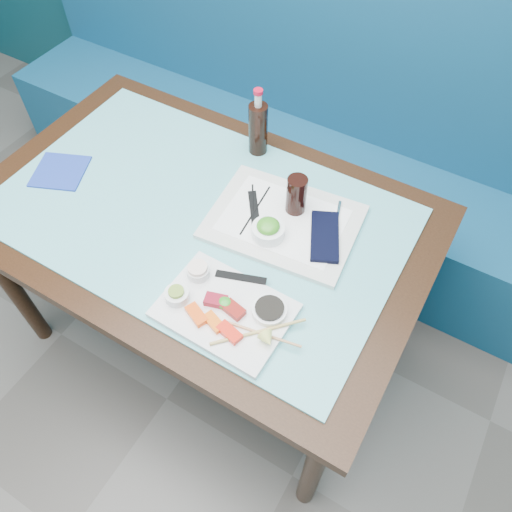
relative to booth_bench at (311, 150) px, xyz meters
The scene contains 34 objects.
booth_bench is the anchor object (origin of this frame).
dining_table 0.89m from the booth_bench, 90.00° to the right, with size 1.40×0.90×0.75m.
glass_top 0.92m from the booth_bench, 90.00° to the right, with size 1.22×0.76×0.01m, color #5BB0B6.
sashimi_plate 1.19m from the booth_bench, 76.67° to the right, with size 0.33×0.24×0.02m, color silver.
salmon_left 1.23m from the booth_bench, 79.70° to the right, with size 0.07×0.03×0.02m, color #F64A09.
salmon_mid 1.24m from the booth_bench, 77.24° to the right, with size 0.06×0.03×0.01m, color #FF5F0A.
salmon_right 1.25m from the booth_bench, 74.94° to the right, with size 0.07×0.03×0.02m, color red.
tuna_left 1.18m from the booth_bench, 78.12° to the right, with size 0.06×0.04×0.02m, color maroon.
tuna_right 1.19m from the booth_bench, 75.37° to the right, with size 0.06×0.04×0.02m, color maroon.
seaweed_garnish 1.18m from the booth_bench, 76.81° to the right, with size 0.04×0.04×0.02m, color #279121.
ramekin_wasabi 1.21m from the booth_bench, 83.25° to the right, with size 0.06×0.06×0.03m, color silver.
wasabi_fill 1.21m from the booth_bench, 83.25° to the right, with size 0.04×0.04×0.01m, color olive.
ramekin_ginger 1.12m from the booth_bench, 82.40° to the right, with size 0.06×0.06×0.03m, color silver.
ginger_fill 1.13m from the booth_bench, 82.40° to the right, with size 0.05×0.05×0.01m, color #F2D6C7.
soy_dish 1.18m from the booth_bench, 70.75° to the right, with size 0.09×0.09×0.02m, color white.
soy_fill 1.18m from the booth_bench, 70.75° to the right, with size 0.08×0.08×0.01m, color black.
lemon_wedge 1.26m from the booth_bench, 70.20° to the right, with size 0.04×0.04×0.03m, color #F3F775.
chopstick_sleeve 1.09m from the booth_bench, 76.13° to the right, with size 0.14×0.02×0.00m, color black.
wooden_chopstick_a 1.23m from the booth_bench, 71.57° to the right, with size 0.01×0.01×0.25m, color tan.
wooden_chopstick_b 1.24m from the booth_bench, 71.11° to the right, with size 0.01×0.01×0.21m, color tan.
serving_tray 0.87m from the booth_bench, 71.93° to the right, with size 0.43×0.32×0.02m, color silver.
paper_placemat 0.88m from the booth_bench, 71.93° to the right, with size 0.35×0.25×0.00m, color white.
seaweed_bowl 0.95m from the booth_bench, 74.14° to the right, with size 0.10×0.10×0.04m, color white.
seaweed_salad 0.96m from the booth_bench, 74.14° to the right, with size 0.07×0.07×0.03m, color #398D20.
cola_glass 0.87m from the booth_bench, 69.86° to the right, with size 0.06×0.06×0.12m, color black.
navy_pouch 0.93m from the booth_bench, 63.08° to the right, with size 0.08×0.18×0.01m, color black.
fork 0.84m from the booth_bench, 59.81° to the right, with size 0.01×0.01×0.09m, color silver.
black_chopstick_a 0.87m from the booth_bench, 79.21° to the right, with size 0.01×0.01×0.20m, color black.
black_chopstick_b 0.87m from the booth_bench, 78.62° to the right, with size 0.01×0.01×0.21m, color black.
tray_sleeve 0.87m from the booth_bench, 78.92° to the right, with size 0.03×0.15×0.00m, color black.
cola_bottle_body 0.69m from the booth_bench, 88.56° to the right, with size 0.06×0.06×0.18m, color black.
cola_bottle_neck 0.77m from the booth_bench, 88.56° to the right, with size 0.02×0.02×0.05m, color silver.
cola_bottle_cap 0.79m from the booth_bench, 88.56° to the right, with size 0.03×0.03×0.01m, color red.
blue_napkin 1.11m from the booth_bench, 118.00° to the right, with size 0.16×0.16×0.01m, color navy.
Camera 1 is at (0.67, 0.67, 1.89)m, focal length 35.00 mm.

